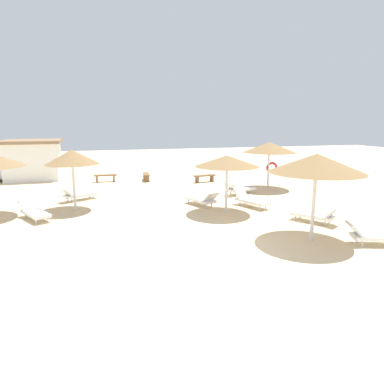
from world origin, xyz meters
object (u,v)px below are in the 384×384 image
parasol_0 (227,161)px  lounger_1 (78,194)px  beach_cabana (33,159)px  lounger_0 (250,200)px  bench_0 (105,177)px  parasol_2 (317,163)px  lounger_2 (375,235)px  parked_car (18,168)px  parasol_3 (269,148)px  lounger_5 (202,199)px  bench_2 (205,177)px  lounger_6 (34,212)px  parasol_1 (72,157)px  bench_1 (146,176)px  lounger_7 (316,215)px  lounger_3 (240,189)px

parasol_0 → lounger_1: 7.93m
lounger_1 → beach_cabana: beach_cabana is taller
lounger_0 → bench_0: size_ratio=1.29×
parasol_0 → parasol_2: (1.44, -4.21, 0.34)m
parasol_2 → lounger_2: size_ratio=1.56×
lounger_2 → parked_car: parked_car is taller
parasol_3 → lounger_5: size_ratio=1.57×
bench_2 → lounger_5: bearing=-109.0°
parasol_2 → lounger_6: (-9.40, 5.33, -2.30)m
lounger_0 → lounger_5: 2.31m
parasol_2 → beach_cabana: 19.80m
parasol_3 → lounger_5: bearing=-149.3°
bench_2 → parked_car: bearing=160.6°
bench_2 → beach_cabana: beach_cabana is taller
lounger_5 → bench_0: size_ratio=1.31×
lounger_1 → bench_0: 5.57m
parasol_1 → parasol_3: 11.09m
parked_car → beach_cabana: 1.18m
parasol_0 → lounger_2: (3.15, -5.15, -1.96)m
parasol_3 → bench_1: 8.46m
lounger_0 → parked_car: parked_car is taller
lounger_5 → lounger_6: lounger_5 is taller
lounger_6 → parked_car: 11.14m
parasol_2 → parasol_1: bearing=140.4°
beach_cabana → parked_car: bearing=-165.0°
lounger_1 → parasol_0: bearing=-34.0°
parasol_3 → parked_car: (-14.99, 7.41, -1.62)m
parasol_0 → lounger_5: 2.56m
parasol_3 → bench_1: size_ratio=2.03×
parked_car → lounger_0: bearing=-42.9°
parasol_0 → beach_cabana: beach_cabana is taller
lounger_1 → parked_car: 8.73m
bench_2 → lounger_2: bearing=-82.6°
lounger_6 → lounger_7: size_ratio=1.03×
lounger_1 → lounger_7: (9.23, -6.73, 0.00)m
parked_car → bench_2: bearing=-19.4°
lounger_1 → bench_2: bearing=23.5°
parasol_0 → parasol_3: bearing=45.6°
parked_car → lounger_6: bearing=-76.5°
parasol_1 → bench_0: bearing=77.9°
lounger_1 → lounger_7: lounger_7 is taller
lounger_0 → bench_1: 9.44m
bench_0 → lounger_7: bearing=-57.5°
lounger_6 → bench_1: bearing=55.0°
lounger_1 → bench_2: 8.56m
lounger_5 → bench_0: (-4.18, 8.15, 0.03)m
parasol_0 → lounger_6: size_ratio=1.40×
parasol_3 → lounger_1: parasol_3 is taller
lounger_3 → lounger_6: size_ratio=1.00×
parasol_3 → bench_2: 4.83m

